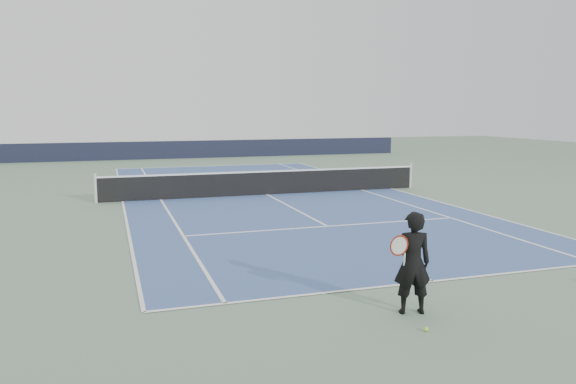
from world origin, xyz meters
name	(u,v)px	position (x,y,z in m)	size (l,w,h in m)	color
ground	(267,195)	(0.00, 0.00, 0.00)	(80.00, 80.00, 0.00)	slate
court_surface	(267,195)	(0.00, 0.00, 0.01)	(10.97, 23.77, 0.01)	#3B568C
tennis_net	(267,182)	(0.00, 0.00, 0.50)	(12.90, 0.10, 1.07)	silver
windscreen_far	(197,149)	(0.00, 17.88, 0.60)	(30.00, 0.25, 1.20)	black
tennis_player	(412,263)	(-1.27, -13.24, 0.86)	(0.82, 0.60, 1.71)	black
tennis_ball	(426,329)	(-1.45, -14.01, 0.04)	(0.07, 0.07, 0.07)	#BAE42E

